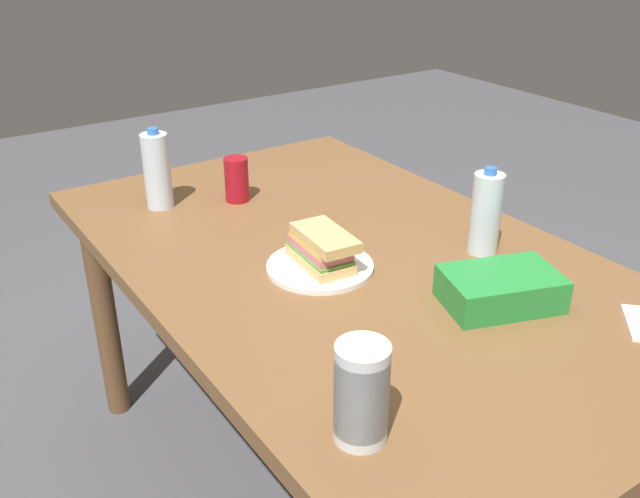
{
  "coord_description": "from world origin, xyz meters",
  "views": [
    {
      "loc": [
        1.15,
        -0.87,
        1.49
      ],
      "look_at": [
        0.01,
        -0.1,
        0.8
      ],
      "focal_mm": 39.11,
      "sensor_mm": 36.0,
      "label": 1
    }
  ],
  "objects": [
    {
      "name": "paper_plate",
      "position": [
        0.01,
        -0.1,
        0.75
      ],
      "size": [
        0.24,
        0.24,
        0.01
      ],
      "primitive_type": "cylinder",
      "color": "white",
      "rests_on": "dining_table"
    },
    {
      "name": "ground_plane",
      "position": [
        0.0,
        0.0,
        0.0
      ],
      "size": [
        8.0,
        8.0,
        0.0
      ],
      "primitive_type": "plane",
      "color": "#4C4C51"
    },
    {
      "name": "dining_table",
      "position": [
        0.0,
        0.0,
        0.66
      ],
      "size": [
        1.59,
        0.96,
        0.75
      ],
      "color": "brown",
      "rests_on": "ground_plane"
    },
    {
      "name": "chip_bag",
      "position": [
        0.34,
        0.12,
        0.78
      ],
      "size": [
        0.22,
        0.27,
        0.07
      ],
      "primitive_type": "cube",
      "rotation": [
        0.0,
        0.0,
        1.24
      ],
      "color": "#268C38",
      "rests_on": "dining_table"
    },
    {
      "name": "sandwich",
      "position": [
        0.01,
        -0.1,
        0.8
      ],
      "size": [
        0.19,
        0.11,
        0.08
      ],
      "color": "#DBB26B",
      "rests_on": "paper_plate"
    },
    {
      "name": "soda_can_red",
      "position": [
        -0.45,
        -0.06,
        0.81
      ],
      "size": [
        0.07,
        0.07,
        0.12
      ],
      "primitive_type": "cylinder",
      "color": "maroon",
      "rests_on": "dining_table"
    },
    {
      "name": "water_bottle_spare",
      "position": [
        -0.53,
        -0.25,
        0.85
      ],
      "size": [
        0.07,
        0.07,
        0.22
      ],
      "color": "silver",
      "rests_on": "dining_table"
    },
    {
      "name": "water_bottle_tall",
      "position": [
        0.15,
        0.27,
        0.85
      ],
      "size": [
        0.07,
        0.07,
        0.21
      ],
      "color": "silver",
      "rests_on": "dining_table"
    },
    {
      "name": "plastic_cup_stack",
      "position": [
        0.5,
        -0.35,
        0.83
      ],
      "size": [
        0.08,
        0.08,
        0.17
      ],
      "color": "silver",
      "rests_on": "dining_table"
    }
  ]
}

